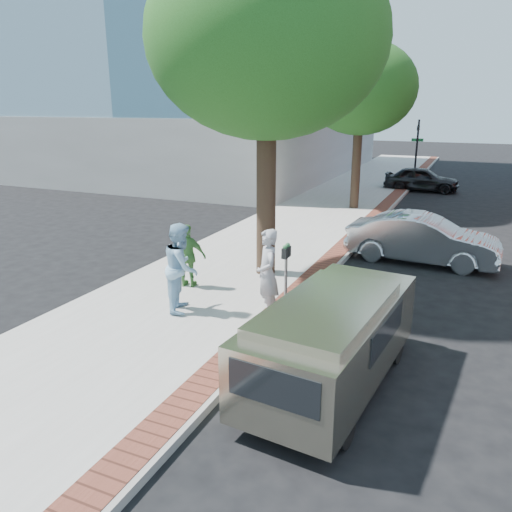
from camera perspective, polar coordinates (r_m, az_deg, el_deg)
The scene contains 15 objects.
ground at distance 12.14m, azimuth 0.22°, elevation -5.54°, with size 120.00×120.00×0.00m, color black.
sidewalk at distance 19.77m, azimuth 5.60°, elevation 3.48°, with size 5.00×60.00×0.15m, color #9E9991.
brick_strip at distance 19.20m, azimuth 11.84°, elevation 3.04°, with size 0.60×60.00×0.01m, color brown.
curb at distance 19.15m, azimuth 12.85°, elevation 2.69°, with size 0.10×60.00×0.15m, color gray.
office_base at distance 36.82m, azimuth -4.63°, elevation 12.73°, with size 18.20×22.20×4.00m, color gray.
signal_near at distance 32.57m, azimuth 17.91°, elevation 11.90°, with size 0.70×0.15×3.80m.
tree_near at distance 13.30m, azimuth 1.27°, elevation 23.54°, with size 6.00×6.00×8.51m.
tree_far at distance 22.84m, azimuth 11.87°, elevation 18.22°, with size 4.80×4.80×7.14m.
parking_meter at distance 11.41m, azimuth 3.46°, elevation -0.62°, with size 0.12×0.32×1.47m.
person_gray at distance 10.74m, azimuth 1.31°, elevation -2.09°, with size 0.72×0.47×1.98m, color #9B9B9F.
person_officer at distance 11.27m, azimuth -8.48°, elevation -1.27°, with size 0.98×0.76×2.01m, color #89B7D5.
person_green at distance 12.76m, azimuth -7.78°, elevation 0.02°, with size 0.95×0.40×1.62m, color #46813A.
sedan_silver at distance 15.95m, azimuth 18.48°, elevation 1.85°, with size 1.55×4.45×1.47m, color silver.
bg_car at distance 29.57m, azimuth 18.38°, elevation 8.35°, with size 1.61×4.00×1.36m, color black.
van at distance 8.65m, azimuth 9.08°, elevation -8.94°, with size 2.10×4.55×1.63m.
Camera 1 is at (4.51, -10.28, 4.63)m, focal length 35.00 mm.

